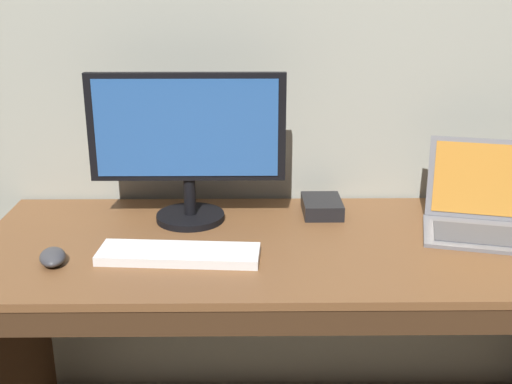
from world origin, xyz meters
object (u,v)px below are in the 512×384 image
external_monitor (187,143)px  external_drive_box (322,206)px  computer_mouse (53,257)px  laptop_space_gray (489,214)px  wired_keyboard (179,254)px

external_monitor → external_drive_box: 0.45m
external_monitor → computer_mouse: size_ratio=5.38×
external_monitor → external_drive_box: (0.39, 0.06, -0.21)m
laptop_space_gray → wired_keyboard: (-0.84, -0.17, -0.04)m
laptop_space_gray → external_drive_box: laptop_space_gray is taller
external_monitor → external_drive_box: external_monitor is taller
computer_mouse → external_drive_box: external_drive_box is taller
external_monitor → wired_keyboard: (-0.01, -0.25, -0.22)m
laptop_space_gray → computer_mouse: laptop_space_gray is taller
laptop_space_gray → wired_keyboard: bearing=-168.3°
laptop_space_gray → wired_keyboard: laptop_space_gray is taller
external_monitor → wired_keyboard: 0.34m
external_monitor → laptop_space_gray: bearing=-5.4°
laptop_space_gray → computer_mouse: bearing=-170.2°
computer_mouse → external_drive_box: bearing=9.4°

